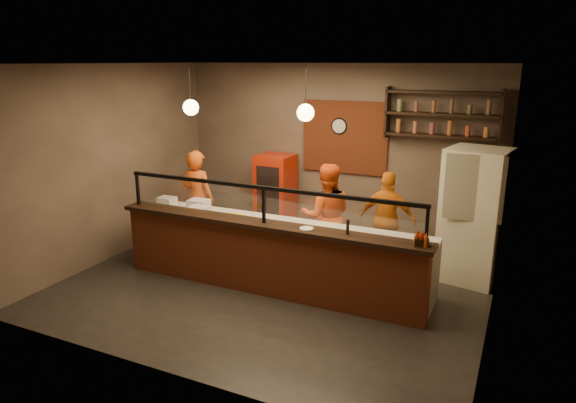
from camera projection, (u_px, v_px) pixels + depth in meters
The scene contains 29 objects.
floor at pixel (274, 284), 7.69m from camera, with size 6.00×6.00×0.00m, color black.
ceiling at pixel (272, 64), 6.84m from camera, with size 6.00×6.00×0.00m, color #342C28.
wall_back at pixel (334, 153), 9.45m from camera, with size 6.00×6.00×0.00m, color #6F5F52.
wall_left at pixel (112, 163), 8.49m from camera, with size 5.00×5.00×0.00m, color #6F5F52.
wall_right at pixel (501, 205), 6.04m from camera, with size 5.00×5.00×0.00m, color #6F5F52.
wall_front at pixel (160, 232), 5.08m from camera, with size 6.00×6.00×0.00m, color #6F5F52.
brick_patch at pixel (345, 137), 9.26m from camera, with size 1.60×0.04×1.30m, color #994021.
service_counter at pixel (265, 260), 7.29m from camera, with size 4.60×0.25×1.00m, color #994021.
counter_ledge at pixel (264, 225), 7.15m from camera, with size 4.70×0.37×0.06m, color black.
worktop_cabinet at pixel (280, 253), 7.75m from camera, with size 4.60×0.75×0.85m, color gray.
worktop at pixel (280, 225), 7.63m from camera, with size 4.60×0.75×0.05m, color silver.
sneeze_guard at pixel (264, 201), 7.06m from camera, with size 4.50×0.05×0.52m.
wall_shelving at pixel (442, 114), 8.30m from camera, with size 1.84×0.28×0.85m.
wall_clock at pixel (339, 126), 9.24m from camera, with size 0.30×0.30×0.04m, color black.
pendant_left at pixel (191, 107), 7.80m from camera, with size 0.24×0.24×0.77m.
pendant_right at pixel (305, 113), 7.02m from camera, with size 0.24×0.24×0.77m.
cook_left at pixel (198, 199), 9.05m from camera, with size 0.64×0.42×1.75m, color #E05515.
cook_mid at pixel (326, 216), 8.15m from camera, with size 0.83×0.64×1.70m, color #E04F15.
cook_right at pixel (387, 220), 8.19m from camera, with size 0.92×0.38×1.57m, color orange.
fridge at pixel (474, 216), 7.63m from camera, with size 0.84×0.79×2.02m, color beige.
red_cooler at pixel (275, 195), 9.79m from camera, with size 0.66×0.60×1.54m, color #B0210B.
pizza_dough at pixel (320, 228), 7.40m from camera, with size 0.47×0.47×0.01m, color beige.
prep_tub_a at pixel (167, 201), 8.57m from camera, with size 0.28×0.22×0.14m, color silver.
prep_tub_b at pixel (199, 205), 8.33m from camera, with size 0.32×0.26×0.16m, color silver.
prep_tub_c at pixel (199, 211), 7.99m from camera, with size 0.30×0.24×0.15m, color silver.
rolling_pin at pixel (238, 215), 7.97m from camera, with size 0.05×0.05×0.32m, color yellow.
condiment_caddy at pixel (421, 242), 6.25m from camera, with size 0.17×0.13×0.10m, color black.
pepper_mill at pixel (348, 227), 6.65m from camera, with size 0.04×0.04×0.19m, color black.
small_plate at pixel (306, 229), 6.87m from camera, with size 0.19×0.19×0.01m, color silver.
Camera 1 is at (3.19, -6.33, 3.24)m, focal length 32.00 mm.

